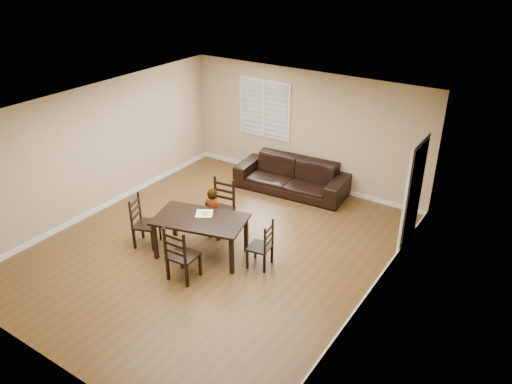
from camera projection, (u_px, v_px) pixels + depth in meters
ground at (214, 248)px, 9.46m from camera, size 7.00×7.00×0.00m
room at (218, 158)px, 8.76m from camera, size 6.04×7.04×2.72m
dining_table at (200, 223)px, 8.98m from camera, size 1.82×1.32×0.77m
chair_near at (223, 206)px, 9.95m from camera, size 0.54×0.51×1.06m
chair_far at (178, 258)px, 8.34m from camera, size 0.49×0.46×1.04m
chair_left at (140, 223)px, 9.42m from camera, size 0.56×0.58×1.00m
chair_right at (265, 247)px, 8.75m from camera, size 0.44×0.46×0.90m
child at (213, 214)px, 9.54m from camera, size 0.40×0.26×1.09m
napkin at (204, 213)px, 9.09m from camera, size 0.42×0.42×0.00m
donut at (205, 212)px, 9.08m from camera, size 0.11×0.11×0.04m
sofa at (291, 176)px, 11.47m from camera, size 2.65×1.22×0.75m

